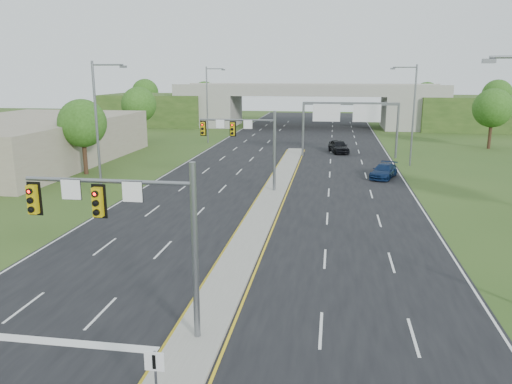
{
  "coord_description": "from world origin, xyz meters",
  "views": [
    {
      "loc": [
        4.92,
        -16.9,
        10.07
      ],
      "look_at": [
        0.37,
        12.38,
        3.0
      ],
      "focal_mm": 35.0,
      "sensor_mm": 36.0,
      "label": 1
    }
  ],
  "objects": [
    {
      "name": "tree_l_near",
      "position": [
        -20.0,
        30.0,
        5.18
      ],
      "size": [
        4.8,
        4.8,
        7.6
      ],
      "color": "#382316",
      "rests_on": "ground"
    },
    {
      "name": "car_far_c",
      "position": [
        5.66,
        48.18,
        0.85
      ],
      "size": [
        3.05,
        5.22,
        1.67
      ],
      "primitive_type": "imported",
      "rotation": [
        0.0,
        0.0,
        0.23
      ],
      "color": "black",
      "rests_on": "road"
    },
    {
      "name": "road",
      "position": [
        0.0,
        35.0,
        0.01
      ],
      "size": [
        24.0,
        160.0,
        0.02
      ],
      "primitive_type": "cube",
      "color": "black",
      "rests_on": "ground"
    },
    {
      "name": "lightpole_l_mid",
      "position": [
        -13.3,
        20.0,
        6.1
      ],
      "size": [
        2.85,
        0.25,
        11.0
      ],
      "color": "slate",
      "rests_on": "ground"
    },
    {
      "name": "overpass",
      "position": [
        0.0,
        80.0,
        3.55
      ],
      "size": [
        80.0,
        14.0,
        8.1
      ],
      "color": "gray",
      "rests_on": "ground"
    },
    {
      "name": "tree_back_a",
      "position": [
        -38.0,
        94.0,
        5.84
      ],
      "size": [
        6.0,
        6.0,
        8.85
      ],
      "color": "#382316",
      "rests_on": "ground"
    },
    {
      "name": "tree_l_mid",
      "position": [
        -24.0,
        55.0,
        5.51
      ],
      "size": [
        5.2,
        5.2,
        8.12
      ],
      "color": "#382316",
      "rests_on": "ground"
    },
    {
      "name": "lane_markings",
      "position": [
        -0.6,
        28.91,
        0.02
      ],
      "size": [
        23.72,
        160.0,
        0.01
      ],
      "color": "gold",
      "rests_on": "road"
    },
    {
      "name": "lightpole_l_far",
      "position": [
        -13.3,
        55.0,
        6.1
      ],
      "size": [
        2.85,
        0.25,
        11.0
      ],
      "color": "slate",
      "rests_on": "ground"
    },
    {
      "name": "sign_gantry",
      "position": [
        6.68,
        44.92,
        5.24
      ],
      "size": [
        11.58,
        0.44,
        6.67
      ],
      "color": "slate",
      "rests_on": "ground"
    },
    {
      "name": "tree_r_mid",
      "position": [
        26.0,
        55.0,
        5.51
      ],
      "size": [
        5.2,
        5.2,
        8.12
      ],
      "color": "#382316",
      "rests_on": "ground"
    },
    {
      "name": "tree_back_b",
      "position": [
        -24.0,
        94.0,
        5.51
      ],
      "size": [
        5.6,
        5.6,
        8.32
      ],
      "color": "#382316",
      "rests_on": "ground"
    },
    {
      "name": "median",
      "position": [
        0.0,
        23.0,
        0.1
      ],
      "size": [
        2.0,
        54.0,
        0.16
      ],
      "primitive_type": "cube",
      "color": "gray",
      "rests_on": "road"
    },
    {
      "name": "signal_mast_near",
      "position": [
        -2.26,
        -0.07,
        4.73
      ],
      "size": [
        6.62,
        0.6,
        7.0
      ],
      "color": "slate",
      "rests_on": "ground"
    },
    {
      "name": "lightpole_r_far",
      "position": [
        13.3,
        40.0,
        6.1
      ],
      "size": [
        2.85,
        0.25,
        11.0
      ],
      "color": "slate",
      "rests_on": "ground"
    },
    {
      "name": "ground",
      "position": [
        0.0,
        0.0,
        0.0
      ],
      "size": [
        240.0,
        240.0,
        0.0
      ],
      "primitive_type": "plane",
      "color": "#2B4819",
      "rests_on": "ground"
    },
    {
      "name": "signal_mast_far",
      "position": [
        -2.26,
        24.93,
        4.73
      ],
      "size": [
        6.62,
        0.6,
        7.0
      ],
      "color": "slate",
      "rests_on": "ground"
    },
    {
      "name": "tree_back_c",
      "position": [
        24.0,
        94.0,
        5.51
      ],
      "size": [
        5.6,
        5.6,
        8.32
      ],
      "color": "#382316",
      "rests_on": "ground"
    },
    {
      "name": "commercial_building",
      "position": [
        -30.0,
        35.0,
        2.5
      ],
      "size": [
        18.0,
        30.0,
        5.0
      ],
      "primitive_type": "cube",
      "color": "gray",
      "rests_on": "ground"
    },
    {
      "name": "tree_back_d",
      "position": [
        38.0,
        94.0,
        5.84
      ],
      "size": [
        6.0,
        6.0,
        8.85
      ],
      "color": "#382316",
      "rests_on": "ground"
    },
    {
      "name": "car_far_b",
      "position": [
        9.95,
        32.63,
        0.7
      ],
      "size": [
        3.35,
        5.08,
        1.37
      ],
      "primitive_type": "imported",
      "rotation": [
        0.0,
        0.0,
        -0.33
      ],
      "color": "#0B1F46",
      "rests_on": "road"
    },
    {
      "name": "keep_right_sign",
      "position": [
        0.0,
        -4.53,
        1.52
      ],
      "size": [
        0.6,
        0.13,
        2.2
      ],
      "color": "slate",
      "rests_on": "ground"
    }
  ]
}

